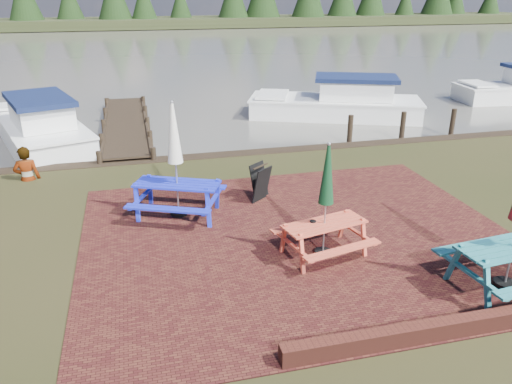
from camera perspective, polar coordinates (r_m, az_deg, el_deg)
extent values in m
plane|color=black|center=(9.82, 6.88, -7.86)|extent=(120.00, 120.00, 0.00)
cube|color=#341110|center=(10.63, 5.01, -5.21)|extent=(9.00, 7.50, 0.02)
cube|color=#4C1E16|center=(8.51, 23.14, -13.76)|extent=(6.00, 0.22, 0.30)
cube|color=#4C4941|center=(45.27, -10.26, 15.73)|extent=(120.00, 60.00, 0.02)
cube|color=black|center=(74.09, -12.12, 18.41)|extent=(120.00, 10.00, 1.20)
cube|color=teal|center=(10.22, 24.10, -5.44)|extent=(1.96, 0.45, 0.04)
cube|color=teal|center=(9.27, 23.20, -8.80)|extent=(0.25, 1.68, 0.80)
cylinder|color=black|center=(9.99, 26.54, -9.40)|extent=(0.39, 0.39, 0.11)
cube|color=#D44F36|center=(9.76, 7.84, -3.63)|extent=(1.75, 0.99, 0.04)
cube|color=#D44F36|center=(9.43, 9.89, -6.53)|extent=(1.65, 0.58, 0.04)
cube|color=#D44F36|center=(10.33, 5.82, -3.62)|extent=(1.65, 0.58, 0.04)
cube|color=#D44F36|center=(9.56, 4.18, -6.32)|extent=(0.39, 1.41, 0.68)
cube|color=#D44F36|center=(10.29, 11.03, -4.50)|extent=(0.39, 1.41, 0.68)
cylinder|color=black|center=(10.04, 7.65, -6.87)|extent=(0.33, 0.33, 0.09)
cylinder|color=#B2B2B7|center=(9.56, 7.98, -1.11)|extent=(0.03, 0.03, 2.29)
cone|color=#0D3218|center=(9.36, 8.16, 1.97)|extent=(0.29, 0.29, 1.14)
cube|color=#1A27CA|center=(11.46, -9.02, 0.93)|extent=(2.05, 1.45, 0.04)
cube|color=#1A27CA|center=(10.95, -10.11, -1.93)|extent=(1.85, 1.01, 0.04)
cube|color=#1A27CA|center=(12.21, -7.87, 0.80)|extent=(1.85, 1.01, 0.04)
cube|color=#1A27CA|center=(11.89, -12.70, -0.60)|extent=(0.75, 1.55, 0.79)
cube|color=#1A27CA|center=(11.38, -4.94, -1.17)|extent=(0.75, 1.55, 0.79)
cylinder|color=black|center=(11.74, -8.81, -2.41)|extent=(0.38, 0.38, 0.11)
cylinder|color=#B2B2B7|center=(11.27, -9.18, 3.49)|extent=(0.04, 0.04, 2.66)
cone|color=white|center=(11.09, -9.38, 6.61)|extent=(0.34, 0.34, 1.33)
cube|color=black|center=(12.17, 0.68, 0.82)|extent=(0.57, 0.51, 0.89)
cube|color=black|center=(12.45, 0.33, 1.31)|extent=(0.57, 0.51, 0.89)
cube|color=black|center=(12.16, 0.51, 2.96)|extent=(0.45, 0.38, 0.03)
cube|color=black|center=(19.98, -14.65, 7.70)|extent=(1.60, 9.00, 0.06)
cube|color=black|center=(19.99, -16.82, 7.63)|extent=(0.08, 9.00, 0.08)
cube|color=black|center=(19.97, -12.50, 8.04)|extent=(0.08, 9.00, 0.08)
cylinder|color=black|center=(15.75, -17.37, 2.71)|extent=(0.16, 0.16, 1.00)
cylinder|color=black|center=(15.72, -11.56, 3.25)|extent=(0.16, 0.16, 1.00)
cube|color=white|center=(19.29, -23.40, 6.06)|extent=(4.26, 6.99, 0.94)
cube|color=white|center=(19.18, -23.63, 7.47)|extent=(4.35, 7.13, 0.08)
cube|color=white|center=(18.31, -23.39, 8.35)|extent=(2.43, 3.15, 0.80)
cube|color=#101A3C|center=(18.22, -23.61, 9.72)|extent=(2.73, 3.59, 0.17)
cube|color=white|center=(21.59, -24.90, 9.09)|extent=(2.21, 1.74, 0.09)
cube|color=white|center=(21.66, 8.92, 9.22)|extent=(7.34, 4.82, 0.93)
cube|color=white|center=(21.56, 8.99, 10.46)|extent=(7.48, 4.92, 0.07)
cube|color=white|center=(21.51, 11.33, 11.49)|extent=(3.35, 2.70, 0.79)
cube|color=#101A3C|center=(21.43, 11.42, 12.65)|extent=(3.81, 3.03, 0.17)
cube|color=white|center=(21.65, 1.90, 11.09)|extent=(1.92, 2.36, 0.09)
cube|color=white|center=(26.39, 24.00, 11.24)|extent=(1.24, 1.88, 0.09)
imported|color=gray|center=(14.85, -25.17, 4.65)|extent=(0.70, 0.47, 1.88)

